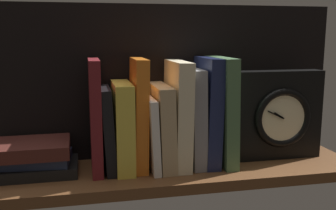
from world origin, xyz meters
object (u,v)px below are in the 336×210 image
book_green_romantic (221,110)px  framed_clock (278,115)px  book_tan_shortstories (162,126)px  book_stack_side (35,157)px  book_white_catcher (150,132)px  book_navy_bierce (207,111)px  book_gray_chess (193,117)px  book_black_skeptic (108,129)px  book_cream_twain (178,114)px  book_maroon_dawkins (95,116)px  book_yellow_seinlanguage (123,126)px  book_orange_pandolfini (139,114)px

book_green_romantic → framed_clock: book_green_romantic is taller
book_tan_shortstories → book_stack_side: 29.94cm
book_white_catcher → framed_clock: framed_clock is taller
book_navy_bierce → book_gray_chess: bearing=180.0°
framed_clock → book_stack_side: framed_clock is taller
book_black_skeptic → book_cream_twain: book_cream_twain is taller
book_maroon_dawkins → book_yellow_seinlanguage: 6.79cm
book_black_skeptic → book_stack_side: bearing=178.1°
book_white_catcher → framed_clock: (33.01, -0.28, 2.66)cm
book_orange_pandolfini → book_green_romantic: (20.33, 0.00, 0.03)cm
book_green_romantic → book_stack_side: bearing=179.3°
book_orange_pandolfini → framed_clock: 35.67cm
book_gray_chess → book_maroon_dawkins: bearing=180.0°
book_tan_shortstories → framed_clock: size_ratio=0.87×
book_maroon_dawkins → book_green_romantic: size_ratio=1.00×
book_cream_twain → framed_clock: 26.27cm
book_white_catcher → book_yellow_seinlanguage: bearing=180.0°
book_black_skeptic → book_navy_bierce: 24.31cm
book_white_catcher → book_black_skeptic: bearing=180.0°
book_white_catcher → book_stack_side: 26.84cm
book_tan_shortstories → book_navy_bierce: size_ratio=0.76×
book_black_skeptic → book_tan_shortstories: bearing=0.0°
book_maroon_dawkins → book_orange_pandolfini: size_ratio=1.00×
book_orange_pandolfini → book_white_catcher: (2.62, 0.00, -4.45)cm
book_maroon_dawkins → book_green_romantic: 30.36cm
book_maroon_dawkins → book_white_catcher: 13.41cm
book_black_skeptic → book_gray_chess: (20.48, 0.00, 1.96)cm
book_maroon_dawkins → book_stack_side: bearing=177.8°
book_maroon_dawkins → book_black_skeptic: (2.68, 0.00, -3.23)cm
book_green_romantic → book_tan_shortstories: bearing=180.0°
book_tan_shortstories → book_stack_side: bearing=179.0°
book_cream_twain → book_navy_bierce: (7.35, 0.00, 0.36)cm
book_black_skeptic → framed_clock: 43.00cm
book_white_catcher → book_green_romantic: (17.71, 0.00, 4.48)cm
book_orange_pandolfini → book_white_catcher: bearing=0.0°
book_maroon_dawkins → book_orange_pandolfini: same height
book_yellow_seinlanguage → book_orange_pandolfini: book_orange_pandolfini is taller
book_cream_twain → book_navy_bierce: 7.35cm
framed_clock → book_white_catcher: bearing=179.5°
book_tan_shortstories → book_maroon_dawkins: bearing=180.0°
book_black_skeptic → book_yellow_seinlanguage: book_yellow_seinlanguage is taller
book_yellow_seinlanguage → book_gray_chess: book_gray_chess is taller
book_black_skeptic → book_green_romantic: 27.87cm
book_white_catcher → book_tan_shortstories: size_ratio=0.87×
book_tan_shortstories → book_stack_side: (-29.33, 0.53, -5.99)cm
framed_clock → book_cream_twain: bearing=179.4°
book_black_skeptic → book_gray_chess: bearing=0.0°
book_orange_pandolfini → book_cream_twain: 9.40cm
book_maroon_dawkins → framed_clock: (45.65, -0.28, -1.80)cm
book_yellow_seinlanguage → book_orange_pandolfini: (3.81, 0.00, 2.74)cm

